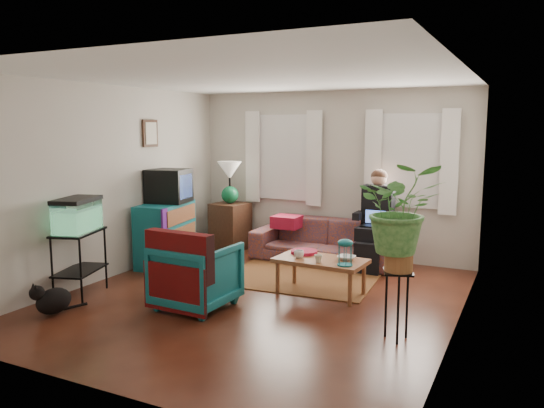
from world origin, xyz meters
The scene contains 31 objects.
floor centered at (0.00, 0.00, 0.00)m, with size 4.50×5.00×0.01m, color #4F2B14.
ceiling centered at (0.00, 0.00, 2.60)m, with size 4.50×5.00×0.01m, color white.
wall_back centered at (0.00, 2.50, 1.30)m, with size 4.50×0.01×2.60m, color silver.
wall_front centered at (0.00, -2.50, 1.30)m, with size 4.50×0.01×2.60m, color silver.
wall_left centered at (-2.25, 0.00, 1.30)m, with size 0.01×5.00×2.60m, color silver.
wall_right centered at (2.25, 0.00, 1.30)m, with size 0.01×5.00×2.60m, color silver.
window_left centered at (-0.80, 2.48, 1.55)m, with size 1.08×0.04×1.38m, color white.
window_right centered at (1.25, 2.48, 1.55)m, with size 1.08×0.04×1.38m, color white.
curtains_left centered at (-0.80, 2.40, 1.55)m, with size 1.36×0.06×1.50m, color white.
curtains_right centered at (1.25, 2.40, 1.55)m, with size 1.36×0.06×1.50m, color white.
picture_frame centered at (-2.21, 0.85, 1.95)m, with size 0.04×0.32×0.40m, color #3D2616.
area_rug centered at (0.10, 1.10, 0.01)m, with size 2.00×1.60×0.01m, color maroon.
sofa centered at (0.08, 2.05, 0.43)m, with size 2.19×0.86×0.86m, color brown.
seated_person centered at (0.86, 2.05, 0.65)m, with size 0.55×0.67×1.30m, color black, non-canonical shape.
side_table centered at (-1.65, 2.15, 0.39)m, with size 0.53×0.53×0.78m, color #422519.
table_lamp centered at (-1.65, 2.15, 1.11)m, with size 0.40×0.40×0.71m, color white, non-canonical shape.
dresser centered at (-1.99, 0.84, 0.46)m, with size 0.52×1.03×0.93m, color navy.
crt_tv centered at (-1.99, 0.95, 1.18)m, with size 0.57×0.52×0.50m, color black.
aquarium_stand centered at (-2.00, -0.82, 0.40)m, with size 0.40×0.71×0.80m, color black.
aquarium centered at (-2.00, -0.82, 1.01)m, with size 0.36×0.65×0.42m, color #7FD899.
black_cat centered at (-1.76, -1.44, 0.18)m, with size 0.28×0.43×0.37m, color black.
armchair centered at (-0.49, -0.54, 0.41)m, with size 0.80×0.75×0.82m, color #114E66.
serape_throw centered at (-0.51, -0.86, 0.58)m, with size 0.83×0.19×0.68m, color #9E0A0A.
coffee_table centered at (0.61, 0.51, 0.23)m, with size 1.09×0.59×0.45m, color brown.
cup_a centered at (0.36, 0.42, 0.50)m, with size 0.12×0.12×0.10m, color white.
cup_b centered at (0.65, 0.33, 0.50)m, with size 0.10×0.10×0.09m, color beige.
bowl centered at (0.91, 0.59, 0.48)m, with size 0.21×0.21×0.05m, color white.
snack_tray centered at (0.32, 0.67, 0.47)m, with size 0.34×0.34×0.04m, color #B21414.
birdcage centered at (0.98, 0.34, 0.61)m, with size 0.18×0.18×0.32m, color #115B6B, non-canonical shape.
plant_stand centered at (1.78, -0.48, 0.34)m, with size 0.29×0.29×0.68m, color black.
potted_plant centered at (1.78, -0.48, 1.15)m, with size 0.78×0.67×0.87m, color #599947.
Camera 1 is at (2.87, -5.40, 2.04)m, focal length 35.00 mm.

